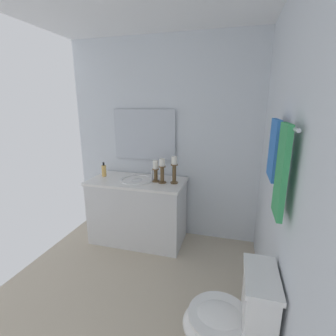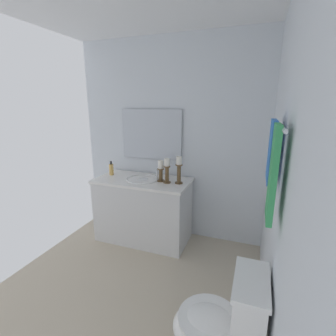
% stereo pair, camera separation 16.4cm
% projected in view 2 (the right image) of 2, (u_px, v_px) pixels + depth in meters
% --- Properties ---
extents(floor, '(2.79, 2.38, 0.02)m').
position_uv_depth(floor, '(116.00, 305.00, 2.11)').
color(floor, beige).
rests_on(floor, ground).
extents(wall_back, '(2.79, 0.04, 2.45)m').
position_uv_depth(wall_back, '(284.00, 185.00, 1.40)').
color(wall_back, silver).
rests_on(wall_back, ground).
extents(wall_left, '(0.04, 2.38, 2.45)m').
position_uv_depth(wall_left, '(170.00, 141.00, 3.06)').
color(wall_left, silver).
rests_on(wall_left, ground).
extents(vanity_cabinet, '(0.58, 1.16, 0.79)m').
position_uv_depth(vanity_cabinet, '(143.00, 209.00, 3.06)').
color(vanity_cabinet, silver).
rests_on(vanity_cabinet, ground).
extents(sink_basin, '(0.40, 0.40, 0.24)m').
position_uv_depth(sink_basin, '(143.00, 182.00, 2.97)').
color(sink_basin, white).
rests_on(sink_basin, vanity_cabinet).
extents(mirror, '(0.02, 0.80, 0.62)m').
position_uv_depth(mirror, '(151.00, 135.00, 3.08)').
color(mirror, silver).
extents(candle_holder_tall, '(0.09, 0.09, 0.32)m').
position_uv_depth(candle_holder_tall, '(179.00, 169.00, 2.77)').
color(candle_holder_tall, brown).
rests_on(candle_holder_tall, vanity_cabinet).
extents(candle_holder_short, '(0.09, 0.09, 0.29)m').
position_uv_depth(candle_holder_short, '(167.00, 170.00, 2.79)').
color(candle_holder_short, brown).
rests_on(candle_holder_short, vanity_cabinet).
extents(candle_holder_mid, '(0.09, 0.09, 0.25)m').
position_uv_depth(candle_holder_mid, '(161.00, 170.00, 2.86)').
color(candle_holder_mid, brown).
rests_on(candle_holder_mid, vanity_cabinet).
extents(soap_bottle, '(0.06, 0.06, 0.18)m').
position_uv_depth(soap_bottle, '(111.00, 169.00, 3.13)').
color(soap_bottle, '#E5B259').
rests_on(soap_bottle, vanity_cabinet).
extents(toilet, '(0.39, 0.54, 0.75)m').
position_uv_depth(toilet, '(220.00, 327.00, 1.48)').
color(toilet, white).
rests_on(toilet, ground).
extents(towel_bar, '(0.69, 0.02, 0.02)m').
position_uv_depth(towel_bar, '(280.00, 125.00, 1.34)').
color(towel_bar, silver).
extents(towel_near_vanity, '(0.27, 0.03, 0.39)m').
position_uv_depth(towel_near_vanity, '(271.00, 151.00, 1.55)').
color(towel_near_vanity, blue).
rests_on(towel_near_vanity, towel_bar).
extents(towel_center, '(0.21, 0.03, 0.51)m').
position_uv_depth(towel_center, '(273.00, 174.00, 1.25)').
color(towel_center, '#389E59').
rests_on(towel_center, towel_bar).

